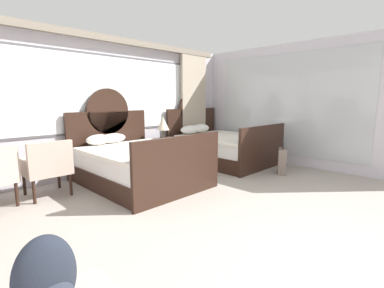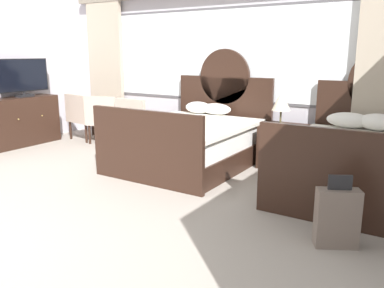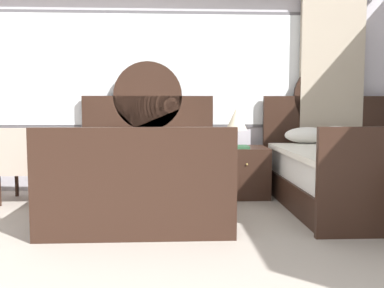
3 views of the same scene
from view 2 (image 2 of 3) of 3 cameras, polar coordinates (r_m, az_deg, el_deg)
The scene contains 12 objects.
wall_back_window at distance 6.68m, azimuth 4.26°, elevation 11.24°, with size 6.81×0.22×2.70m.
bed_near_window at distance 5.82m, azimuth -0.03°, elevation 0.55°, with size 1.69×2.13×1.69m.
bed_near_mirror at distance 5.01m, azimuth 23.43°, elevation -2.56°, with size 1.69×2.13×1.69m.
nightstand_between_beds at distance 5.87m, azimuth 13.03°, elevation -0.30°, with size 0.59×0.61×0.61m.
table_lamp_on_nightstand at distance 5.81m, azimuth 12.76°, elevation 6.06°, with size 0.27×0.27×0.49m.
book_on_nightstand at distance 5.71m, azimuth 12.38°, elevation 2.65°, with size 0.18×0.26×0.03m.
dresser_minibar at distance 7.60m, azimuth -24.72°, elevation 2.78°, with size 0.50×1.73×0.86m.
tv_flatscreen at distance 7.67m, azimuth -23.21°, elevation 8.84°, with size 0.20×1.01×0.67m.
armchair_by_window_left at distance 6.90m, azimuth -7.81°, elevation 3.38°, with size 0.62×0.62×0.87m.
armchair_by_window_centre at distance 7.40m, azimuth -12.26°, elevation 3.86°, with size 0.77×0.77×0.87m.
armchair_by_window_right at distance 7.79m, azimuth -15.13°, elevation 4.15°, with size 0.69×0.69×0.87m.
suitcase_on_floor at distance 3.62m, azimuth 20.17°, elevation -9.93°, with size 0.39×0.30×0.64m.
Camera 2 is at (3.16, -1.50, 1.62)m, focal length 37.01 mm.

